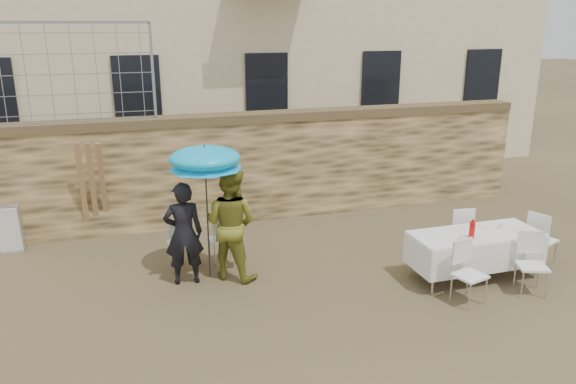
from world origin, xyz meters
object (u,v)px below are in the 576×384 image
object	(u,v)px
table_chair_side	(542,238)
chair_stack_right	(10,227)
couple_chair_right	(222,237)
woman_dress	(231,223)
umbrella	(205,162)
couple_chair_left	(181,242)
soda_bottle	(472,230)
table_chair_front_right	(532,265)
man_suit	(184,234)
banquet_table	(476,235)
table_chair_front_left	(470,274)
table_chair_back	(457,231)

from	to	relation	value
table_chair_side	chair_stack_right	xyz separation A→B (m)	(-8.77, 3.31, -0.02)
couple_chair_right	chair_stack_right	distance (m)	3.94
woman_dress	umbrella	distance (m)	1.08
couple_chair_right	chair_stack_right	size ratio (longest dim) A/B	1.04
umbrella	chair_stack_right	size ratio (longest dim) A/B	2.23
couple_chair_left	table_chair_side	world-z (taller)	same
soda_bottle	table_chair_front_right	size ratio (longest dim) A/B	0.27
man_suit	table_chair_front_right	xyz separation A→B (m)	(5.01, -1.94, -0.36)
umbrella	table_chair_side	size ratio (longest dim) A/B	2.14
man_suit	table_chair_front_right	distance (m)	5.38
couple_chair_left	table_chair_side	size ratio (longest dim) A/B	1.00
banquet_table	chair_stack_right	distance (m)	8.13
couple_chair_right	table_chair_side	world-z (taller)	same
couple_chair_left	banquet_table	size ratio (longest dim) A/B	0.46
man_suit	woman_dress	size ratio (longest dim) A/B	0.91
soda_bottle	table_chair_front_right	xyz separation A→B (m)	(0.70, -0.60, -0.43)
couple_chair_right	chair_stack_right	bearing A→B (deg)	-29.92
couple_chair_left	table_chair_front_left	world-z (taller)	same
man_suit	umbrella	world-z (taller)	umbrella
banquet_table	soda_bottle	distance (m)	0.30
chair_stack_right	woman_dress	bearing A→B (deg)	-31.59
umbrella	couple_chair_right	xyz separation A→B (m)	(0.30, 0.45, -1.46)
table_chair_front_left	table_chair_front_right	xyz separation A→B (m)	(1.10, 0.00, 0.00)
umbrella	banquet_table	xyz separation A→B (m)	(4.11, -1.29, -1.21)
table_chair_back	table_chair_side	distance (m)	1.39
table_chair_front_left	couple_chair_left	bearing A→B (deg)	131.90
soda_bottle	table_chair_back	xyz separation A→B (m)	(0.40, 0.95, -0.43)
couple_chair_right	banquet_table	world-z (taller)	couple_chair_right
table_chair_front_left	chair_stack_right	xyz separation A→B (m)	(-6.77, 4.16, -0.02)
table_chair_front_left	table_chair_back	size ratio (longest dim) A/B	1.00
man_suit	table_chair_side	bearing A→B (deg)	171.51
soda_bottle	table_chair_side	distance (m)	1.67
umbrella	table_chair_back	xyz separation A→B (m)	(4.31, -0.49, -1.46)
couple_chair_left	umbrella	bearing A→B (deg)	131.99
table_chair_front_left	table_chair_side	xyz separation A→B (m)	(2.00, 0.85, 0.00)
banquet_table	table_chair_front_right	bearing A→B (deg)	-56.31
man_suit	table_chair_back	size ratio (longest dim) A/B	1.74
umbrella	table_chair_back	bearing A→B (deg)	-6.48
soda_bottle	table_chair_front_right	bearing A→B (deg)	-40.60
table_chair_front_right	chair_stack_right	world-z (taller)	table_chair_front_right
chair_stack_right	couple_chair_left	bearing A→B (deg)	-30.29
table_chair_front_right	table_chair_back	size ratio (longest dim) A/B	1.00
couple_chair_left	table_chair_back	size ratio (longest dim) A/B	1.00
woman_dress	banquet_table	xyz separation A→B (m)	(3.76, -1.19, -0.19)
table_chair_front_right	table_chair_side	xyz separation A→B (m)	(0.90, 0.85, 0.00)
umbrella	table_chair_front_left	world-z (taller)	umbrella
couple_chair_right	table_chair_front_right	size ratio (longest dim) A/B	1.00
table_chair_front_left	table_chair_front_right	distance (m)	1.10
table_chair_side	man_suit	bearing A→B (deg)	59.46
man_suit	chair_stack_right	distance (m)	3.64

